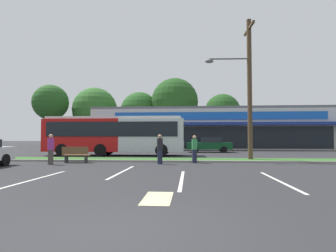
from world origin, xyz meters
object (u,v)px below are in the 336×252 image
Objects in this scene: bus_stop_bench at (76,154)px; utility_pole at (247,84)px; pedestrian_near_bench at (160,149)px; city_bus at (115,134)px; car_0 at (140,144)px; pedestrian_by_pole at (194,149)px; car_1 at (209,145)px; pedestrian_mid at (51,149)px.

utility_pole is at bearing -168.86° from bus_stop_bench.
city_bus is at bearing 90.55° from pedestrian_near_bench.
pedestrian_by_pole is (5.65, -13.45, 0.04)m from car_0.
car_1 is (7.40, -1.00, 0.00)m from car_0.
city_bus is 9.42m from pedestrian_by_pole.
utility_pole reaches higher than city_bus.
car_1 is 2.68× the size of pedestrian_mid.
pedestrian_near_bench is at bearing -58.99° from city_bus.
car_1 reaches higher than car_0.
bus_stop_bench is 0.95× the size of pedestrian_near_bench.
car_1 is at bearing 34.31° from city_bus.
pedestrian_mid is at bearing 156.24° from pedestrian_near_bench.
utility_pole reaches higher than car_0.
pedestrian_mid is at bearing 67.12° from pedestrian_by_pole.
pedestrian_near_bench reaches higher than car_1.
pedestrian_mid is at bearing -163.80° from utility_pole.
city_bus is 7.16m from bus_stop_bench.
car_0 is 15.24m from pedestrian_mid.
car_1 is 17.11m from pedestrian_mid.
city_bus reaches higher than pedestrian_by_pole.
city_bus is 8.45m from pedestrian_mid.
pedestrian_by_pole is (-3.46, -1.73, -4.14)m from utility_pole.
city_bus is 8.87m from pedestrian_near_bench.
pedestrian_near_bench is at bearing -75.61° from pedestrian_mid.
pedestrian_by_pole is at bearing -7.63° from pedestrian_near_bench.
car_1 is 12.57m from pedestrian_by_pole.
pedestrian_mid is (-2.36, -15.06, 0.07)m from car_0.
pedestrian_near_bench is (4.60, -7.52, -0.92)m from city_bus.
city_bus is 6.97× the size of pedestrian_near_bench.
car_0 is 14.59m from pedestrian_by_pole.
pedestrian_near_bench is 0.99× the size of pedestrian_mid.
pedestrian_mid reaches higher than pedestrian_by_pole.
car_1 is (8.32, 5.77, -0.98)m from city_bus.
utility_pole is 5.46× the size of pedestrian_mid.
pedestrian_near_bench is (3.68, -14.30, 0.06)m from car_0.
car_1 is at bearing -124.62° from bus_stop_bench.
pedestrian_by_pole reaches higher than car_0.
utility_pole reaches higher than pedestrian_mid.
city_bus is at bearing 34.75° from car_1.
utility_pole reaches higher than car_1.
city_bus is at bearing -94.17° from bus_stop_bench.
utility_pole is 11.63m from city_bus.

